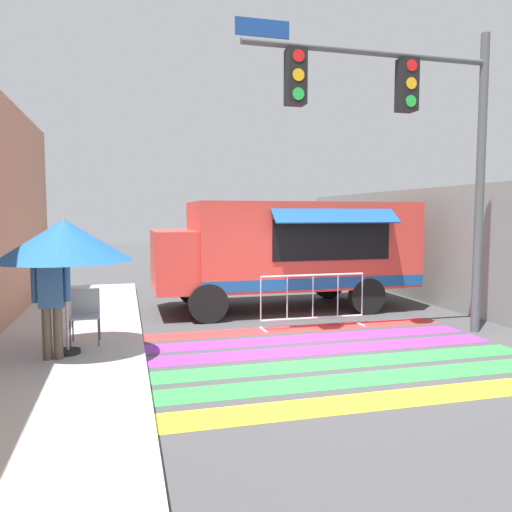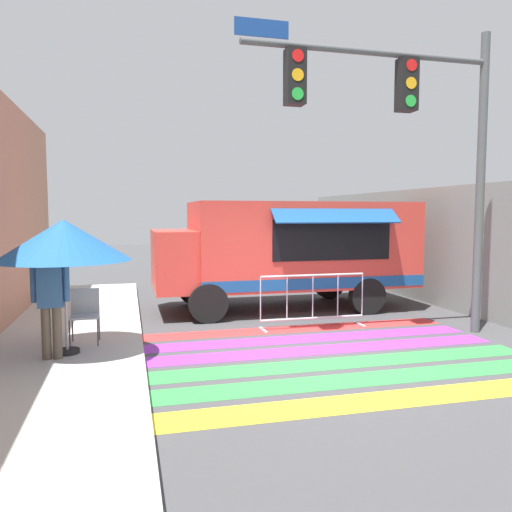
{
  "view_description": "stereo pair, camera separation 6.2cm",
  "coord_description": "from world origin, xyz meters",
  "px_view_note": "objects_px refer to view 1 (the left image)",
  "views": [
    {
      "loc": [
        -3.01,
        -7.36,
        2.24
      ],
      "look_at": [
        -0.41,
        2.48,
        1.38
      ],
      "focal_mm": 35.0,
      "sensor_mm": 36.0,
      "label": 1
    },
    {
      "loc": [
        -2.95,
        -7.37,
        2.24
      ],
      "look_at": [
        -0.41,
        2.48,
        1.38
      ],
      "focal_mm": 35.0,
      "sensor_mm": 36.0,
      "label": 2
    }
  ],
  "objects_px": {
    "folding_chair": "(85,311)",
    "barricade_front": "(313,301)",
    "vendor_person": "(51,297)",
    "traffic_signal_pole": "(406,119)",
    "patio_umbrella": "(64,241)",
    "food_truck": "(282,247)"
  },
  "relations": [
    {
      "from": "barricade_front",
      "to": "traffic_signal_pole",
      "type": "bearing_deg",
      "value": -41.57
    },
    {
      "from": "food_truck",
      "to": "vendor_person",
      "type": "xyz_separation_m",
      "value": [
        -4.6,
        -3.57,
        -0.4
      ]
    },
    {
      "from": "vendor_person",
      "to": "barricade_front",
      "type": "xyz_separation_m",
      "value": [
        4.59,
        1.53,
        -0.53
      ]
    },
    {
      "from": "food_truck",
      "to": "traffic_signal_pole",
      "type": "relative_size",
      "value": 1.08
    },
    {
      "from": "food_truck",
      "to": "traffic_signal_pole",
      "type": "distance_m",
      "value": 4.2
    },
    {
      "from": "vendor_person",
      "to": "barricade_front",
      "type": "relative_size",
      "value": 0.75
    },
    {
      "from": "food_truck",
      "to": "folding_chair",
      "type": "relative_size",
      "value": 6.87
    },
    {
      "from": "food_truck",
      "to": "folding_chair",
      "type": "xyz_separation_m",
      "value": [
        -4.21,
        -2.7,
        -0.79
      ]
    },
    {
      "from": "traffic_signal_pole",
      "to": "folding_chair",
      "type": "relative_size",
      "value": 6.34
    },
    {
      "from": "traffic_signal_pole",
      "to": "patio_umbrella",
      "type": "height_order",
      "value": "traffic_signal_pole"
    },
    {
      "from": "vendor_person",
      "to": "patio_umbrella",
      "type": "bearing_deg",
      "value": 45.08
    },
    {
      "from": "patio_umbrella",
      "to": "vendor_person",
      "type": "relative_size",
      "value": 1.25
    },
    {
      "from": "folding_chair",
      "to": "food_truck",
      "type": "bearing_deg",
      "value": 34.95
    },
    {
      "from": "food_truck",
      "to": "patio_umbrella",
      "type": "relative_size",
      "value": 2.97
    },
    {
      "from": "traffic_signal_pole",
      "to": "food_truck",
      "type": "bearing_deg",
      "value": 111.81
    },
    {
      "from": "barricade_front",
      "to": "folding_chair",
      "type": "bearing_deg",
      "value": -171.08
    },
    {
      "from": "folding_chair",
      "to": "barricade_front",
      "type": "xyz_separation_m",
      "value": [
        4.2,
        0.66,
        -0.14
      ]
    },
    {
      "from": "patio_umbrella",
      "to": "vendor_person",
      "type": "height_order",
      "value": "patio_umbrella"
    },
    {
      "from": "patio_umbrella",
      "to": "folding_chair",
      "type": "bearing_deg",
      "value": 70.73
    },
    {
      "from": "traffic_signal_pole",
      "to": "vendor_person",
      "type": "relative_size",
      "value": 3.41
    },
    {
      "from": "traffic_signal_pole",
      "to": "patio_umbrella",
      "type": "bearing_deg",
      "value": -178.5
    },
    {
      "from": "traffic_signal_pole",
      "to": "folding_chair",
      "type": "bearing_deg",
      "value": 175.11
    }
  ]
}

